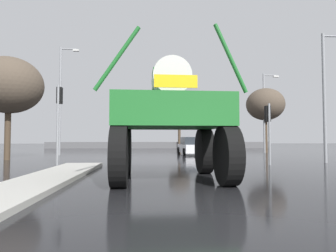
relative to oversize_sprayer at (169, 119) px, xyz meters
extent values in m
plane|color=black|center=(0.61, 13.25, -2.06)|extent=(120.00, 120.00, 0.00)
cube|color=#B2AFA8|center=(-3.99, -0.78, -1.98)|extent=(1.79, 11.82, 0.15)
cylinder|color=black|center=(-1.64, 1.53, -1.17)|extent=(0.53, 1.80, 1.78)
cylinder|color=black|center=(1.52, 1.65, -1.17)|extent=(0.53, 1.80, 1.78)
cylinder|color=black|center=(-1.52, -1.59, -1.17)|extent=(0.53, 1.80, 1.78)
cylinder|color=black|center=(1.64, -1.47, -1.17)|extent=(0.53, 1.80, 1.78)
cube|color=#1E6B28|center=(0.00, 0.03, 0.18)|extent=(3.80, 3.95, 0.99)
cube|color=#1A5B22|center=(-0.02, 0.42, 1.22)|extent=(1.15, 1.21, 1.08)
cylinder|color=silver|center=(0.02, -0.52, 1.28)|extent=(1.26, 1.34, 1.21)
cylinder|color=#1E6B28|center=(-1.58, -1.75, 1.59)|extent=(1.32, 0.17, 1.89)
cylinder|color=#1E6B28|center=(1.71, -1.63, 1.68)|extent=(1.03, 0.16, 2.05)
cube|color=yellow|center=(0.07, -1.91, 0.93)|extent=(1.22, 0.09, 0.36)
cube|color=silver|center=(2.85, 15.32, -1.53)|extent=(2.01, 4.22, 0.70)
cube|color=#23282D|center=(2.86, 15.17, -0.86)|extent=(1.72, 2.21, 0.64)
cylinder|color=black|center=(1.90, 16.60, -1.76)|extent=(0.23, 0.61, 0.60)
cylinder|color=black|center=(3.59, 16.73, -1.76)|extent=(0.23, 0.61, 0.60)
cylinder|color=black|center=(2.11, 13.91, -1.76)|extent=(0.23, 0.61, 0.60)
cylinder|color=black|center=(3.80, 14.04, -1.76)|extent=(0.23, 0.61, 0.60)
cylinder|color=gray|center=(-5.30, 4.91, 0.00)|extent=(0.11, 0.11, 4.11)
cube|color=black|center=(-5.30, 5.12, 1.53)|extent=(0.24, 0.32, 0.84)
sphere|color=#390503|center=(-5.30, 5.31, 1.80)|extent=(0.17, 0.17, 0.17)
sphere|color=orange|center=(-5.30, 5.31, 1.53)|extent=(0.17, 0.17, 0.17)
sphere|color=black|center=(-5.30, 5.31, 1.26)|extent=(0.17, 0.17, 0.17)
cylinder|color=gray|center=(5.56, 4.91, -0.45)|extent=(0.11, 0.11, 3.22)
cube|color=black|center=(5.56, 5.12, 0.64)|extent=(0.24, 0.32, 0.84)
sphere|color=#390503|center=(5.56, 5.31, 0.91)|extent=(0.17, 0.17, 0.17)
sphere|color=orange|center=(5.56, 5.31, 0.64)|extent=(0.17, 0.17, 0.17)
sphere|color=black|center=(5.56, 5.31, 0.37)|extent=(0.17, 0.17, 0.17)
cylinder|color=gray|center=(9.35, 6.18, 1.70)|extent=(0.18, 0.18, 7.50)
cylinder|color=gray|center=(-8.29, 14.87, 2.51)|extent=(0.18, 0.18, 9.14)
cylinder|color=gray|center=(-7.65, 14.87, 6.93)|extent=(1.27, 0.10, 0.10)
cube|color=silver|center=(-7.02, 14.87, 6.83)|extent=(0.50, 0.24, 0.16)
cylinder|color=gray|center=(10.33, 17.59, 1.80)|extent=(0.18, 0.18, 7.71)
cylinder|color=gray|center=(10.95, 17.59, 5.51)|extent=(1.23, 0.10, 0.10)
cube|color=silver|center=(11.56, 17.59, 5.41)|extent=(0.50, 0.24, 0.16)
cylinder|color=#473828|center=(-9.91, 9.45, -0.38)|extent=(0.38, 0.38, 3.35)
ellipsoid|color=brown|center=(-9.91, 9.45, 2.81)|extent=(4.33, 4.33, 3.68)
cylinder|color=#473828|center=(10.58, 17.88, -0.33)|extent=(0.32, 0.32, 3.46)
ellipsoid|color=brown|center=(10.58, 17.88, 2.70)|extent=(3.70, 3.70, 3.15)
cylinder|color=#473828|center=(3.39, 31.43, -0.23)|extent=(0.38, 0.38, 3.65)
ellipsoid|color=brown|center=(3.39, 31.43, 2.70)|extent=(3.17, 3.17, 2.69)
cube|color=#59595B|center=(0.61, 31.89, -1.61)|extent=(32.44, 0.24, 0.90)
camera|label=1|loc=(-0.61, -9.93, -0.68)|focal=31.08mm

